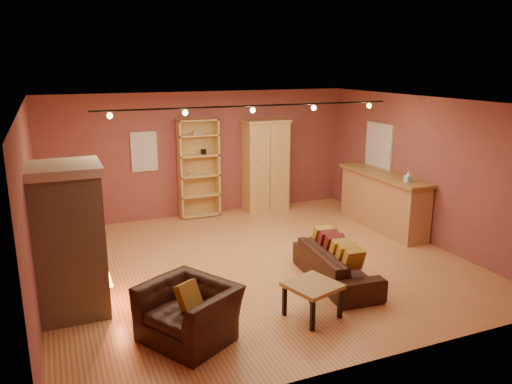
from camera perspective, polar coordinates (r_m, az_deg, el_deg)
name	(u,v)px	position (r m, az deg, el deg)	size (l,w,h in m)	color
floor	(257,263)	(8.84, 0.16, -8.14)	(7.00, 7.00, 0.00)	#AB6E3C
ceiling	(257,102)	(8.18, 0.17, 10.28)	(7.00, 7.00, 0.00)	brown
back_wall	(202,154)	(11.40, -6.20, 4.32)	(7.00, 0.02, 2.80)	brown
left_wall	(31,208)	(7.79, -24.33, -1.73)	(0.02, 6.50, 2.80)	brown
right_wall	(423,169)	(10.24, 18.54, 2.47)	(0.02, 6.50, 2.80)	brown
fireplace	(70,240)	(7.31, -20.54, -5.17)	(1.01, 0.98, 2.12)	#C1B086
back_window	(144,152)	(11.06, -12.67, 4.52)	(0.56, 0.04, 0.86)	silver
bookcase	(198,167)	(11.30, -6.65, 2.81)	(0.91, 0.35, 2.22)	tan
armoire	(265,165)	(11.70, 1.09, 3.07)	(1.06, 0.61, 2.15)	tan
bar_counter	(383,201)	(10.83, 14.31, -0.95)	(0.65, 2.47, 1.18)	tan
tissue_box	(408,177)	(10.04, 17.00, 1.62)	(0.11, 0.11, 0.21)	#90C4E7
right_window	(379,146)	(11.25, 13.88, 5.13)	(0.05, 0.90, 1.00)	silver
loveseat	(336,259)	(8.10, 9.16, -7.56)	(0.72, 1.93, 0.78)	black
armchair	(189,304)	(6.46, -7.72, -12.52)	(1.18, 1.32, 0.97)	black
coffee_table	(313,289)	(6.98, 6.48, -10.90)	(0.81, 0.81, 0.49)	olive
track_rail	(253,108)	(8.37, -0.37, 9.62)	(5.20, 0.09, 0.13)	black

